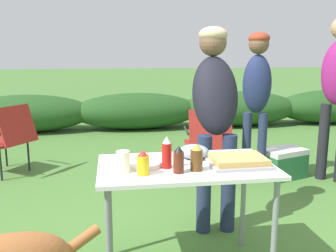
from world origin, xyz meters
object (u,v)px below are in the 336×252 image
paper_cup_stack (123,162)px  camp_chair_near_hedge (8,136)px  standing_person_in_navy_coat (215,104)px  mustard_bottle (143,163)px  folding_table (186,176)px  food_tray (238,161)px  bbq_sauce_bottle (179,160)px  beer_bottle (197,158)px  camp_chair_green_behind_table (208,140)px  ketchup_bottle (167,153)px  standing_person_in_red_jacket (257,88)px  plate_stack (145,164)px  mixing_bowl (194,151)px  cooler_box (283,163)px

paper_cup_stack → camp_chair_near_hedge: size_ratio=0.15×
standing_person_in_navy_coat → mustard_bottle: bearing=-125.9°
folding_table → camp_chair_near_hedge: camp_chair_near_hedge is taller
food_tray → bbq_sauce_bottle: 0.41m
beer_bottle → camp_chair_green_behind_table: size_ratio=0.20×
beer_bottle → camp_chair_green_behind_table: beer_bottle is taller
paper_cup_stack → bbq_sauce_bottle: bearing=-10.0°
folding_table → ketchup_bottle: 0.22m
paper_cup_stack → camp_chair_near_hedge: bearing=118.2°
standing_person_in_red_jacket → plate_stack: bearing=-108.7°
mustard_bottle → camp_chair_green_behind_table: bearing=64.9°
bbq_sauce_bottle → food_tray: bearing=13.3°
food_tray → mixing_bowl: 0.31m
bbq_sauce_bottle → ketchup_bottle: ketchup_bottle is taller
plate_stack → paper_cup_stack: 0.17m
folding_table → camp_chair_green_behind_table: 1.83m
folding_table → camp_chair_green_behind_table: size_ratio=1.32×
standing_person_in_navy_coat → camp_chair_green_behind_table: bearing=80.8°
folding_table → mustard_bottle: (-0.28, -0.15, 0.15)m
mustard_bottle → standing_person_in_red_jacket: standing_person_in_red_jacket is taller
plate_stack → standing_person_in_navy_coat: (0.62, 0.64, 0.27)m
folding_table → bbq_sauce_bottle: bearing=-116.8°
mixing_bowl → bbq_sauce_bottle: bearing=-118.3°
food_tray → mixing_bowl: mixing_bowl is taller
beer_bottle → cooler_box: beer_bottle is taller
food_tray → plate_stack: size_ratio=1.82×
mustard_bottle → ketchup_bottle: bearing=35.0°
mixing_bowl → ketchup_bottle: (-0.21, -0.19, 0.05)m
folding_table → beer_bottle: beer_bottle is taller
mixing_bowl → plate_stack: bearing=-157.4°
ketchup_bottle → beer_bottle: bearing=-24.2°
bbq_sauce_bottle → camp_chair_green_behind_table: (0.67, 1.87, -0.35)m
bbq_sauce_bottle → beer_bottle: bearing=13.7°
food_tray → standing_person_in_navy_coat: (0.04, 0.70, 0.26)m
food_tray → camp_chair_near_hedge: size_ratio=0.45×
bbq_sauce_bottle → camp_chair_green_behind_table: bbq_sauce_bottle is taller
food_tray → mustard_bottle: 0.62m
food_tray → beer_bottle: beer_bottle is taller
cooler_box → mixing_bowl: bearing=-150.9°
mustard_bottle → beer_bottle: size_ratio=0.89×
folding_table → ketchup_bottle: (-0.13, -0.04, 0.17)m
standing_person_in_red_jacket → camp_chair_near_hedge: bearing=-171.9°
beer_bottle → camp_chair_green_behind_table: (0.56, 1.84, -0.35)m
beer_bottle → camp_chair_near_hedge: 2.97m
camp_chair_green_behind_table → camp_chair_near_hedge: bearing=171.7°
ketchup_bottle → mustard_bottle: bearing=-145.0°
mixing_bowl → camp_chair_green_behind_table: 1.69m
folding_table → camp_chair_near_hedge: (-1.67, 2.28, -0.20)m
paper_cup_stack → standing_person_in_red_jacket: 2.30m
standing_person_in_red_jacket → cooler_box: (0.39, 0.07, -0.88)m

